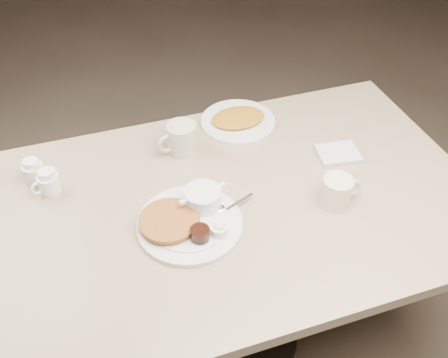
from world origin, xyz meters
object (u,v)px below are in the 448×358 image
object	(u,v)px
diner_table	(226,239)
main_plate	(190,217)
coffee_mug_near	(337,191)
creamer_left	(48,182)
hash_plate	(238,120)
coffee_mug_far	(181,139)
creamer_right	(33,171)

from	to	relation	value
diner_table	main_plate	distance (m)	0.23
coffee_mug_near	creamer_left	bearing A→B (deg)	158.38
main_plate	hash_plate	world-z (taller)	main_plate
coffee_mug_far	hash_plate	xyz separation A→B (m)	(0.22, 0.08, -0.04)
main_plate	creamer_right	distance (m)	0.51
main_plate	creamer_left	distance (m)	0.44
diner_table	main_plate	world-z (taller)	main_plate
creamer_left	hash_plate	xyz separation A→B (m)	(0.64, 0.14, -0.02)
creamer_right	hash_plate	bearing A→B (deg)	6.59
diner_table	coffee_mug_far	world-z (taller)	coffee_mug_far
coffee_mug_near	creamer_right	bearing A→B (deg)	155.45
creamer_right	main_plate	bearing A→B (deg)	-38.55
coffee_mug_near	creamer_right	size ratio (longest dim) A/B	1.42
coffee_mug_near	creamer_left	size ratio (longest dim) A/B	1.36
main_plate	creamer_right	bearing A→B (deg)	141.45
diner_table	creamer_left	size ratio (longest dim) A/B	16.57
coffee_mug_far	main_plate	bearing A→B (deg)	-100.79
creamer_left	hash_plate	size ratio (longest dim) A/B	0.34
main_plate	hash_plate	xyz separation A→B (m)	(0.28, 0.40, -0.01)
creamer_left	main_plate	bearing A→B (deg)	-35.10
diner_table	main_plate	xyz separation A→B (m)	(-0.12, -0.05, 0.19)
coffee_mug_near	creamer_left	distance (m)	0.84
main_plate	creamer_left	xyz separation A→B (m)	(-0.36, 0.25, 0.01)
coffee_mug_far	hash_plate	bearing A→B (deg)	20.24
creamer_right	hash_plate	size ratio (longest dim) A/B	0.33
creamer_right	diner_table	bearing A→B (deg)	-27.23
coffee_mug_far	creamer_right	bearing A→B (deg)	179.53
main_plate	hash_plate	bearing A→B (deg)	54.39
hash_plate	main_plate	bearing A→B (deg)	-125.61
creamer_right	creamer_left	bearing A→B (deg)	-58.85
hash_plate	creamer_right	bearing A→B (deg)	-173.41
main_plate	creamer_right	size ratio (longest dim) A/B	4.45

